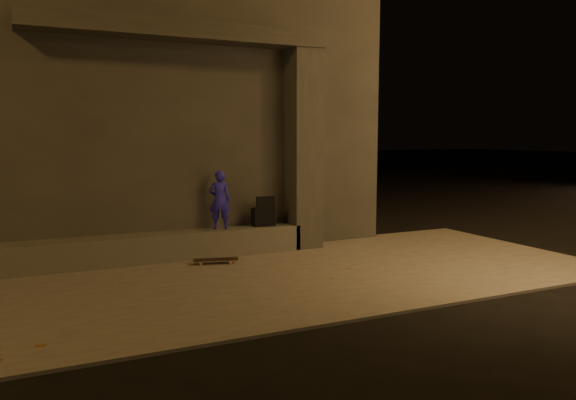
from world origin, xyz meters
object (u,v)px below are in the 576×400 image
backpack (263,215)px  column (303,150)px  skateboarder (220,200)px  skateboard (216,260)px

backpack → column: bearing=4.5°
skateboarder → skateboard: 1.14m
column → skateboard: 2.67m
skateboard → backpack: bearing=44.5°
column → backpack: size_ratio=6.64×
column → skateboarder: size_ratio=3.56×
column → skateboarder: (-1.62, 0.00, -0.84)m
column → backpack: 1.42m
skateboarder → backpack: size_ratio=1.87×
column → backpack: bearing=180.0°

